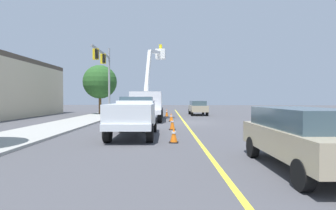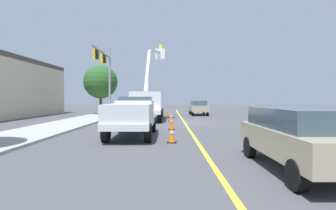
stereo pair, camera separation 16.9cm
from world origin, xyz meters
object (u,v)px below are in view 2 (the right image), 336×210
(service_pickup_truck, at_px, (132,115))
(passing_minivan, at_px, (198,107))
(traffic_cone_trailing, at_px, (167,113))
(trailing_sedan, at_px, (299,135))
(traffic_cone_mid_rear, at_px, (171,117))
(traffic_signal_mast, at_px, (105,69))
(utility_bucket_truck, at_px, (149,102))
(traffic_cone_mid_front, at_px, (172,123))
(traffic_cone_leading, at_px, (172,135))

(service_pickup_truck, height_order, passing_minivan, service_pickup_truck)
(passing_minivan, height_order, traffic_cone_trailing, passing_minivan)
(passing_minivan, xyz_separation_m, traffic_cone_trailing, (-3.21, 3.43, -0.54))
(trailing_sedan, xyz_separation_m, traffic_cone_mid_rear, (15.09, 4.76, -0.60))
(service_pickup_truck, bearing_deg, traffic_cone_mid_rear, -7.55)
(traffic_cone_mid_rear, height_order, traffic_signal_mast, traffic_signal_mast)
(service_pickup_truck, height_order, traffic_cone_mid_rear, service_pickup_truck)
(traffic_cone_mid_rear, distance_m, traffic_cone_trailing, 6.25)
(utility_bucket_truck, bearing_deg, service_pickup_truck, -174.83)
(traffic_cone_mid_front, xyz_separation_m, traffic_cone_mid_rear, (5.99, 0.53, -0.05))
(trailing_sedan, relative_size, traffic_signal_mast, 0.66)
(trailing_sedan, distance_m, traffic_cone_leading, 5.67)
(service_pickup_truck, distance_m, traffic_cone_mid_front, 3.75)
(service_pickup_truck, xyz_separation_m, passing_minivan, (18.61, -3.72, -0.15))
(traffic_cone_mid_front, relative_size, traffic_signal_mast, 0.11)
(traffic_cone_leading, bearing_deg, traffic_signal_mast, 28.15)
(utility_bucket_truck, xyz_separation_m, passing_minivan, (7.73, -4.70, -0.64))
(utility_bucket_truck, height_order, traffic_cone_mid_front, utility_bucket_truck)
(traffic_cone_leading, height_order, traffic_cone_mid_front, traffic_cone_mid_front)
(utility_bucket_truck, height_order, service_pickup_truck, utility_bucket_truck)
(traffic_cone_leading, xyz_separation_m, traffic_cone_trailing, (17.11, 1.89, 0.07))
(traffic_signal_mast, bearing_deg, traffic_cone_trailing, -73.18)
(utility_bucket_truck, distance_m, service_pickup_truck, 10.94)
(traffic_cone_mid_rear, xyz_separation_m, traffic_signal_mast, (4.29, 7.19, 4.71))
(utility_bucket_truck, distance_m, passing_minivan, 9.07)
(traffic_cone_mid_front, height_order, traffic_cone_trailing, traffic_cone_trailing)
(service_pickup_truck, relative_size, traffic_cone_mid_front, 6.85)
(passing_minivan, xyz_separation_m, trailing_sedan, (-24.48, -2.26, 0.00))
(trailing_sedan, bearing_deg, utility_bucket_truck, 22.57)
(passing_minivan, bearing_deg, service_pickup_truck, 168.71)
(utility_bucket_truck, relative_size, trailing_sedan, 1.69)
(passing_minivan, distance_m, traffic_cone_mid_front, 15.51)
(service_pickup_truck, distance_m, passing_minivan, 18.98)
(passing_minivan, height_order, trailing_sedan, same)
(traffic_cone_leading, height_order, traffic_cone_mid_rear, traffic_cone_mid_rear)
(service_pickup_truck, bearing_deg, traffic_signal_mast, 23.85)
(service_pickup_truck, bearing_deg, traffic_cone_leading, -128.19)
(passing_minivan, distance_m, trailing_sedan, 24.58)
(service_pickup_truck, height_order, traffic_cone_leading, service_pickup_truck)
(traffic_cone_mid_rear, height_order, traffic_cone_trailing, traffic_cone_trailing)
(traffic_cone_trailing, xyz_separation_m, traffic_signal_mast, (-1.89, 6.25, 4.65))
(trailing_sedan, bearing_deg, passing_minivan, 5.28)
(traffic_cone_mid_rear, distance_m, traffic_signal_mast, 9.61)
(trailing_sedan, height_order, traffic_cone_mid_rear, trailing_sedan)
(utility_bucket_truck, relative_size, traffic_cone_mid_front, 9.96)
(passing_minivan, xyz_separation_m, traffic_cone_mid_rear, (-9.39, 2.49, -0.60))
(trailing_sedan, bearing_deg, traffic_cone_trailing, 15.00)
(passing_minivan, distance_m, traffic_cone_mid_rear, 9.73)
(utility_bucket_truck, xyz_separation_m, trailing_sedan, (-16.75, -6.96, -0.64))
(utility_bucket_truck, distance_m, traffic_cone_mid_front, 8.21)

